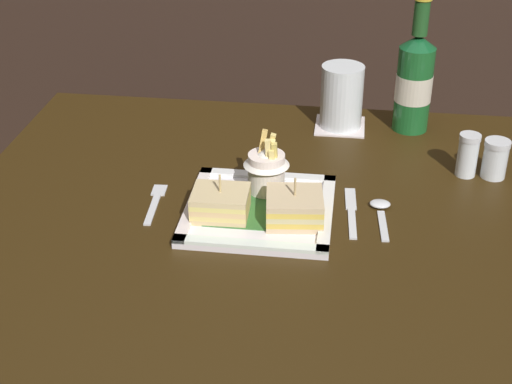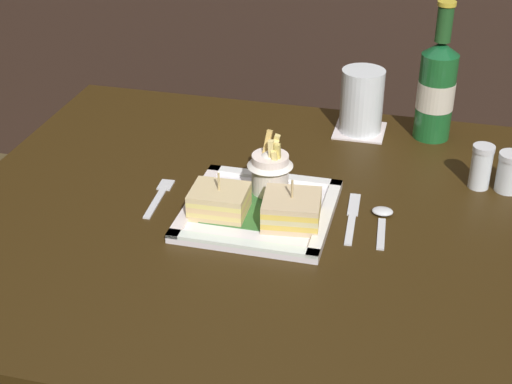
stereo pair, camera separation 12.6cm
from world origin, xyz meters
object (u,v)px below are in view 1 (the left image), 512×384
dining_table (253,268)px  square_plate (259,211)px  sandwich_half_left (221,203)px  spoon (381,209)px  beer_bottle (414,81)px  fork (155,201)px  pepper_shaker (495,161)px  salt_shaker (467,157)px  knife (351,210)px  water_glass (341,100)px  fries_cup (267,166)px  sandwich_half_right (294,208)px

dining_table → square_plate: square_plate is taller
sandwich_half_left → spoon: (0.26, 0.06, -0.03)m
beer_bottle → sandwich_half_left: bearing=-128.7°
fork → pepper_shaker: size_ratio=1.85×
dining_table → pepper_shaker: (0.41, 0.18, 0.15)m
fork → salt_shaker: size_ratio=1.64×
knife → pepper_shaker: (0.25, 0.15, 0.03)m
water_glass → salt_shaker: water_glass is taller
knife → spoon: (0.05, 0.00, 0.00)m
spoon → dining_table: bearing=-172.4°
square_plate → salt_shaker: bearing=27.6°
square_plate → beer_bottle: size_ratio=0.89×
square_plate → fork: (-0.18, 0.01, -0.01)m
sandwich_half_left → fork: bearing=160.9°
knife → salt_shaker: (0.20, 0.15, 0.03)m
fries_cup → salt_shaker: bearing=19.6°
beer_bottle → fork: 0.58m
dining_table → knife: (0.16, 0.02, 0.12)m
fork → salt_shaker: bearing=17.7°
dining_table → knife: 0.20m
square_plate → pepper_shaker: (0.40, 0.18, 0.02)m
spoon → pepper_shaker: size_ratio=1.71×
fries_cup → pepper_shaker: bearing=17.3°
dining_table → sandwich_half_left: size_ratio=10.89×
square_plate → sandwich_half_left: size_ratio=2.60×
knife → pepper_shaker: pepper_shaker is taller
sandwich_half_right → beer_bottle: size_ratio=0.36×
sandwich_half_left → beer_bottle: 0.52m
square_plate → fries_cup: (0.00, 0.06, 0.05)m
fries_cup → pepper_shaker: (0.40, 0.12, -0.03)m
beer_bottle → salt_shaker: size_ratio=3.39×
sandwich_half_left → dining_table: bearing=34.5°
fries_cup → pepper_shaker: fries_cup is taller
sandwich_half_right → water_glass: bearing=81.3°
spoon → salt_shaker: bearing=44.7°
beer_bottle → spoon: bearing=-100.1°
sandwich_half_left → fries_cup: size_ratio=0.84×
dining_table → spoon: size_ratio=8.30×
dining_table → pepper_shaker: 0.47m
beer_bottle → water_glass: 0.15m
dining_table → beer_bottle: 0.51m
salt_shaker → pepper_shaker: 0.05m
water_glass → knife: water_glass is taller
dining_table → spoon: bearing=7.6°
sandwich_half_right → salt_shaker: size_ratio=1.23×
knife → salt_shaker: 0.26m
fries_cup → beer_bottle: beer_bottle is taller
fries_cup → fork: bearing=-166.0°
sandwich_half_left → spoon: bearing=13.3°
square_plate → sandwich_half_left: 0.07m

